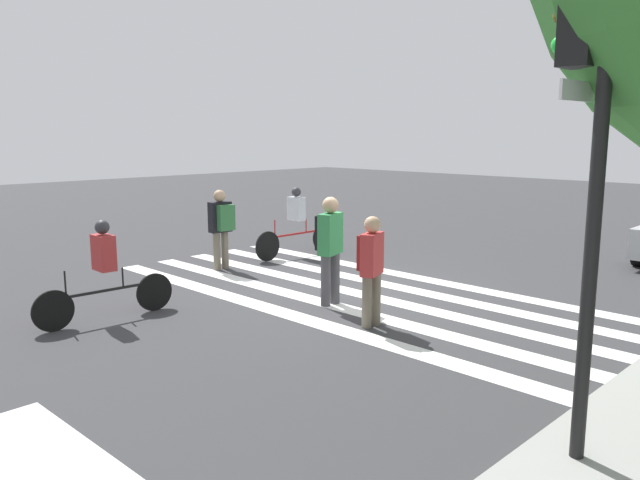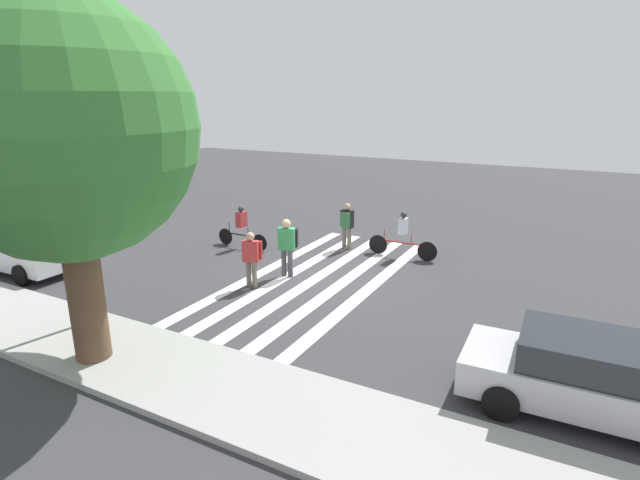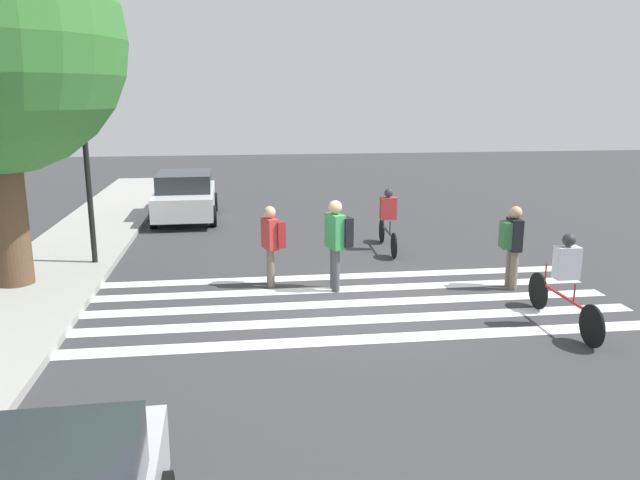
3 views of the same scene
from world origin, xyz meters
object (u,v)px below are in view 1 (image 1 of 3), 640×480
pedestrian_adult_tall_backpack (221,223)px  cyclist_far_lane (104,266)px  pedestrian_child_with_backpack (329,242)px  pedestrian_adult_yellow_jacket (371,262)px  cyclist_near_curb (296,220)px  traffic_light (586,104)px

pedestrian_adult_tall_backpack → cyclist_far_lane: (3.47, 1.71, -0.14)m
cyclist_far_lane → pedestrian_child_with_backpack: bearing=152.6°
pedestrian_adult_tall_backpack → cyclist_far_lane: 3.87m
pedestrian_adult_yellow_jacket → cyclist_near_curb: bearing=-141.4°
pedestrian_adult_tall_backpack → pedestrian_adult_yellow_jacket: size_ratio=1.02×
pedestrian_adult_yellow_jacket → cyclist_far_lane: pedestrian_adult_yellow_jacket is taller
pedestrian_adult_tall_backpack → cyclist_near_curb: 2.16m
traffic_light → pedestrian_child_with_backpack: size_ratio=2.41×
pedestrian_adult_tall_backpack → cyclist_far_lane: size_ratio=0.76×
traffic_light → pedestrian_child_with_backpack: traffic_light is taller
cyclist_far_lane → pedestrian_adult_tall_backpack: bearing=-151.2°
traffic_light → cyclist_near_curb: 10.12m
pedestrian_child_with_backpack → pedestrian_adult_yellow_jacket: 1.35m
traffic_light → pedestrian_adult_tall_backpack: 9.26m
cyclist_far_lane → cyclist_near_curb: (-5.63, -1.70, 0.01)m
pedestrian_adult_tall_backpack → pedestrian_child_with_backpack: bearing=-90.6°
traffic_light → cyclist_near_curb: bearing=-119.5°
pedestrian_adult_tall_backpack → traffic_light: bearing=-102.2°
pedestrian_adult_tall_backpack → pedestrian_child_with_backpack: pedestrian_child_with_backpack is taller
traffic_light → cyclist_near_curb: (-4.85, -8.59, -2.24)m
pedestrian_adult_tall_backpack → cyclist_far_lane: pedestrian_adult_tall_backpack is taller
pedestrian_adult_tall_backpack → pedestrian_adult_yellow_jacket: (0.79, 4.79, -0.02)m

